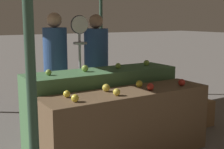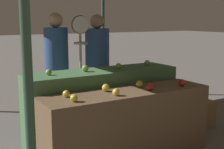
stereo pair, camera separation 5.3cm
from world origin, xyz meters
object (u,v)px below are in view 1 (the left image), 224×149
object	(u,v)px
produce_scale	(80,48)
wooden_crate_side	(196,112)
person_vendor_at_scale	(96,60)
person_customer_left	(56,61)

from	to	relation	value
produce_scale	wooden_crate_side	distance (m)	2.04
person_vendor_at_scale	person_customer_left	size ratio (longest dim) A/B	0.99
person_customer_left	wooden_crate_side	xyz separation A→B (m)	(1.80, -1.23, -0.79)
person_vendor_at_scale	person_customer_left	world-z (taller)	person_customer_left
produce_scale	person_customer_left	size ratio (longest dim) A/B	0.97
person_vendor_at_scale	person_customer_left	xyz separation A→B (m)	(-0.63, 0.15, 0.02)
person_customer_left	wooden_crate_side	distance (m)	2.32
person_vendor_at_scale	wooden_crate_side	xyz separation A→B (m)	(1.17, -1.08, -0.77)
produce_scale	wooden_crate_side	bearing A→B (deg)	-26.16
wooden_crate_side	person_vendor_at_scale	bearing A→B (deg)	137.27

